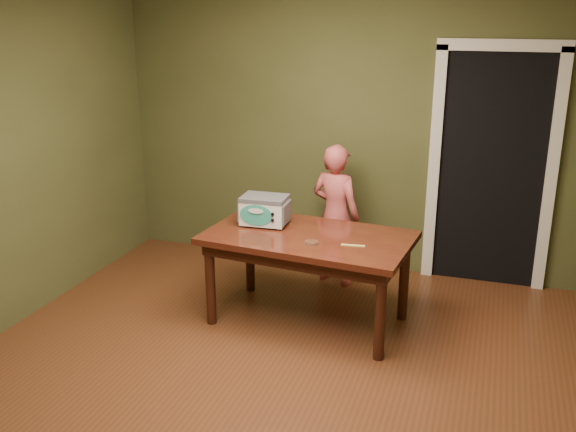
{
  "coord_description": "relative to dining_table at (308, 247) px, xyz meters",
  "views": [
    {
      "loc": [
        1.32,
        -3.37,
        2.45
      ],
      "look_at": [
        -0.12,
        1.0,
        0.95
      ],
      "focal_mm": 40.0,
      "sensor_mm": 36.0,
      "label": 1
    }
  ],
  "objects": [
    {
      "name": "dining_table",
      "position": [
        0.0,
        0.0,
        0.0
      ],
      "size": [
        1.68,
        1.04,
        0.75
      ],
      "rotation": [
        0.0,
        0.0,
        -0.09
      ],
      "color": "#3D130D",
      "rests_on": "floor"
    },
    {
      "name": "room_shell",
      "position": [
        0.01,
        -1.18,
        1.06
      ],
      "size": [
        4.52,
        5.02,
        2.61
      ],
      "color": "#4E522B",
      "rests_on": "ground"
    },
    {
      "name": "toy_oven",
      "position": [
        -0.41,
        0.12,
        0.23
      ],
      "size": [
        0.41,
        0.29,
        0.24
      ],
      "rotation": [
        0.0,
        0.0,
        0.05
      ],
      "color": "#4C4F54",
      "rests_on": "dining_table"
    },
    {
      "name": "floor",
      "position": [
        0.01,
        -1.18,
        -0.65
      ],
      "size": [
        5.0,
        5.0,
        0.0
      ],
      "primitive_type": "plane",
      "color": "brown",
      "rests_on": "ground"
    },
    {
      "name": "child",
      "position": [
        0.01,
        0.84,
        0.0
      ],
      "size": [
        0.55,
        0.44,
        1.31
      ],
      "primitive_type": "imported",
      "rotation": [
        0.0,
        0.0,
        2.84
      ],
      "color": "#C14F50",
      "rests_on": "floor"
    },
    {
      "name": "doorway",
      "position": [
        1.31,
        1.6,
        0.41
      ],
      "size": [
        1.1,
        0.66,
        2.25
      ],
      "color": "black",
      "rests_on": "ground"
    },
    {
      "name": "spatula",
      "position": [
        0.39,
        -0.14,
        0.1
      ],
      "size": [
        0.18,
        0.05,
        0.01
      ],
      "primitive_type": "cube",
      "rotation": [
        0.0,
        0.0,
        0.13
      ],
      "color": "#D5C85C",
      "rests_on": "dining_table"
    },
    {
      "name": "baking_pan",
      "position": [
        0.08,
        -0.19,
        0.11
      ],
      "size": [
        0.1,
        0.1,
        0.02
      ],
      "color": "silver",
      "rests_on": "dining_table"
    }
  ]
}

